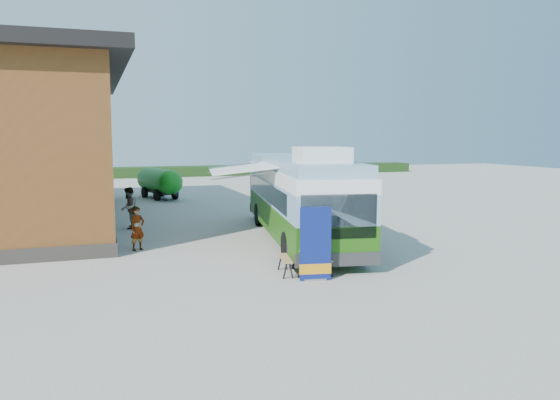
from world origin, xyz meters
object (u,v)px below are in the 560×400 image
object	(u,v)px
picnic_table	(305,253)
person_b	(129,208)
person_a	(137,228)
banner	(316,251)
slurry_tanker	(159,181)
bus	(299,195)

from	to	relation	value
picnic_table	person_b	distance (m)	11.05
person_a	person_b	distance (m)	4.95
banner	slurry_tanker	xyz separation A→B (m)	(-1.85, 22.81, 0.28)
bus	person_b	xyz separation A→B (m)	(-6.36, 4.76, -0.88)
bus	person_a	distance (m)	6.45
slurry_tanker	person_b	bearing A→B (deg)	-118.97
bus	picnic_table	distance (m)	5.73
bus	person_a	bearing A→B (deg)	-168.78
banner	person_a	bearing A→B (deg)	136.56
bus	banner	distance (m)	6.53
bus	person_b	bearing A→B (deg)	152.72
picnic_table	person_b	world-z (taller)	person_b
person_a	slurry_tanker	world-z (taller)	slurry_tanker
bus	picnic_table	xyz separation A→B (m)	(-1.81, -5.31, -1.19)
slurry_tanker	banner	bearing A→B (deg)	-101.57
slurry_tanker	bus	bearing A→B (deg)	-93.71
person_a	person_b	world-z (taller)	person_b
slurry_tanker	picnic_table	bearing A→B (deg)	-101.33
person_a	person_b	bearing A→B (deg)	58.45
banner	bus	bearing A→B (deg)	83.08
bus	person_b	world-z (taller)	bus
picnic_table	slurry_tanker	world-z (taller)	slurry_tanker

